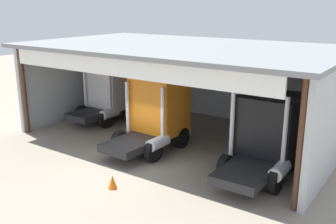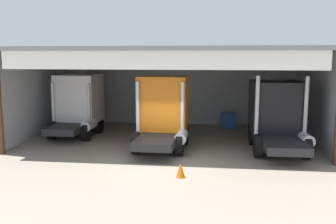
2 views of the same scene
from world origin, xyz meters
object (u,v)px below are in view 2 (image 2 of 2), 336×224
object	(u,v)px
traffic_cone	(180,170)
truck_white_yard_outside	(78,104)
tool_cart	(228,121)
truck_orange_center_right_bay	(163,111)
oil_drum	(226,120)
truck_black_center_left_bay	(277,114)

from	to	relation	value
traffic_cone	truck_white_yard_outside	bearing A→B (deg)	133.45
truck_white_yard_outside	tool_cart	xyz separation A→B (m)	(8.80, 3.08, -1.34)
truck_orange_center_right_bay	traffic_cone	distance (m)	5.10
tool_cart	truck_orange_center_right_bay	bearing A→B (deg)	-122.57
truck_white_yard_outside	truck_orange_center_right_bay	world-z (taller)	truck_orange_center_right_bay
oil_drum	tool_cart	bearing A→B (deg)	-71.45
truck_black_center_left_bay	traffic_cone	size ratio (longest dim) A/B	9.31
traffic_cone	truck_orange_center_right_bay	bearing A→B (deg)	105.61
truck_white_yard_outside	truck_orange_center_right_bay	distance (m)	5.83
tool_cart	traffic_cone	size ratio (longest dim) A/B	1.79
truck_black_center_left_bay	traffic_cone	world-z (taller)	truck_black_center_left_bay
truck_white_yard_outside	truck_orange_center_right_bay	size ratio (longest dim) A/B	0.94
truck_black_center_left_bay	tool_cart	world-z (taller)	truck_black_center_left_bay
traffic_cone	truck_black_center_left_bay	bearing A→B (deg)	48.83
oil_drum	traffic_cone	bearing A→B (deg)	-100.76
truck_white_yard_outside	tool_cart	size ratio (longest dim) A/B	4.43
truck_orange_center_right_bay	traffic_cone	xyz separation A→B (m)	(1.31, -4.67, -1.57)
oil_drum	traffic_cone	world-z (taller)	oil_drum
truck_black_center_left_bay	traffic_cone	bearing A→B (deg)	-131.85
traffic_cone	tool_cart	bearing A→B (deg)	77.94
traffic_cone	oil_drum	bearing A→B (deg)	79.24
truck_white_yard_outside	oil_drum	bearing A→B (deg)	23.09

